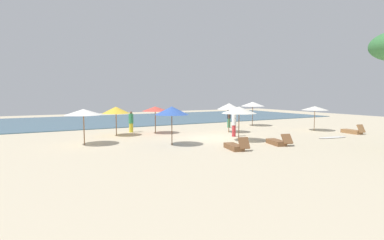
{
  "coord_description": "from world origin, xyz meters",
  "views": [
    {
      "loc": [
        -10.96,
        -17.41,
        3.07
      ],
      "look_at": [
        -0.3,
        2.16,
        1.1
      ],
      "focal_mm": 28.58,
      "sensor_mm": 36.0,
      "label": 1
    }
  ],
  "objects_px": {
    "umbrella_0": "(229,106)",
    "umbrella_4": "(239,110)",
    "umbrella_1": "(116,110)",
    "umbrella_3": "(253,104)",
    "lounger_2": "(277,142)",
    "person_1": "(234,123)",
    "lounger_1": "(235,147)",
    "surfboard": "(332,137)",
    "person_2": "(131,122)",
    "umbrella_5": "(172,111)",
    "lounger_0": "(352,131)",
    "umbrella_7": "(155,109)",
    "person_0": "(229,117)",
    "umbrella_2": "(315,108)",
    "umbrella_6": "(83,112)"
  },
  "relations": [
    {
      "from": "umbrella_3",
      "to": "lounger_1",
      "type": "xyz_separation_m",
      "value": [
        -8.75,
        -9.07,
        -1.87
      ]
    },
    {
      "from": "umbrella_1",
      "to": "umbrella_3",
      "type": "xyz_separation_m",
      "value": [
        12.98,
        0.54,
        0.19
      ]
    },
    {
      "from": "umbrella_3",
      "to": "surfboard",
      "type": "relative_size",
      "value": 0.94
    },
    {
      "from": "umbrella_5",
      "to": "umbrella_6",
      "type": "xyz_separation_m",
      "value": [
        -4.52,
        2.63,
        -0.09
      ]
    },
    {
      "from": "umbrella_3",
      "to": "umbrella_0",
      "type": "bearing_deg",
      "value": -148.44
    },
    {
      "from": "lounger_1",
      "to": "surfboard",
      "type": "distance_m",
      "value": 8.53
    },
    {
      "from": "umbrella_4",
      "to": "person_2",
      "type": "relative_size",
      "value": 1.34
    },
    {
      "from": "umbrella_6",
      "to": "surfboard",
      "type": "bearing_deg",
      "value": -18.71
    },
    {
      "from": "umbrella_0",
      "to": "person_2",
      "type": "bearing_deg",
      "value": 150.8
    },
    {
      "from": "umbrella_0",
      "to": "umbrella_1",
      "type": "distance_m",
      "value": 8.53
    },
    {
      "from": "umbrella_6",
      "to": "person_1",
      "type": "xyz_separation_m",
      "value": [
        9.89,
        -1.44,
        -1.0
      ]
    },
    {
      "from": "person_0",
      "to": "umbrella_2",
      "type": "bearing_deg",
      "value": -47.3
    },
    {
      "from": "umbrella_1",
      "to": "umbrella_4",
      "type": "distance_m",
      "value": 8.83
    },
    {
      "from": "lounger_1",
      "to": "person_0",
      "type": "distance_m",
      "value": 10.76
    },
    {
      "from": "umbrella_1",
      "to": "umbrella_5",
      "type": "xyz_separation_m",
      "value": [
        1.82,
        -5.6,
        0.19
      ]
    },
    {
      "from": "umbrella_5",
      "to": "umbrella_7",
      "type": "height_order",
      "value": "umbrella_5"
    },
    {
      "from": "person_1",
      "to": "person_2",
      "type": "xyz_separation_m",
      "value": [
        -5.68,
        5.73,
        -0.13
      ]
    },
    {
      "from": "person_2",
      "to": "surfboard",
      "type": "xyz_separation_m",
      "value": [
        11.24,
        -9.52,
        -0.79
      ]
    },
    {
      "from": "umbrella_2",
      "to": "lounger_2",
      "type": "relative_size",
      "value": 1.18
    },
    {
      "from": "umbrella_0",
      "to": "person_0",
      "type": "height_order",
      "value": "umbrella_0"
    },
    {
      "from": "umbrella_5",
      "to": "lounger_0",
      "type": "relative_size",
      "value": 1.35
    },
    {
      "from": "umbrella_3",
      "to": "umbrella_7",
      "type": "xyz_separation_m",
      "value": [
        -10.04,
        -0.71,
        -0.17
      ]
    },
    {
      "from": "person_1",
      "to": "surfboard",
      "type": "xyz_separation_m",
      "value": [
        5.56,
        -3.79,
        -0.92
      ]
    },
    {
      "from": "lounger_2",
      "to": "person_1",
      "type": "xyz_separation_m",
      "value": [
        -0.19,
        4.07,
        0.78
      ]
    },
    {
      "from": "lounger_0",
      "to": "person_1",
      "type": "relative_size",
      "value": 0.91
    },
    {
      "from": "umbrella_7",
      "to": "lounger_1",
      "type": "xyz_separation_m",
      "value": [
        1.28,
        -8.36,
        -1.71
      ]
    },
    {
      "from": "umbrella_6",
      "to": "lounger_0",
      "type": "height_order",
      "value": "umbrella_6"
    },
    {
      "from": "lounger_1",
      "to": "person_2",
      "type": "relative_size",
      "value": 1.04
    },
    {
      "from": "umbrella_0",
      "to": "lounger_1",
      "type": "height_order",
      "value": "umbrella_0"
    },
    {
      "from": "umbrella_1",
      "to": "lounger_0",
      "type": "bearing_deg",
      "value": -24.77
    },
    {
      "from": "umbrella_2",
      "to": "umbrella_5",
      "type": "relative_size",
      "value": 0.91
    },
    {
      "from": "umbrella_0",
      "to": "umbrella_4",
      "type": "height_order",
      "value": "umbrella_0"
    },
    {
      "from": "umbrella_7",
      "to": "person_0",
      "type": "height_order",
      "value": "umbrella_7"
    },
    {
      "from": "umbrella_5",
      "to": "person_2",
      "type": "xyz_separation_m",
      "value": [
        -0.32,
        6.92,
        -1.22
      ]
    },
    {
      "from": "person_2",
      "to": "person_1",
      "type": "bearing_deg",
      "value": -45.25
    },
    {
      "from": "umbrella_0",
      "to": "surfboard",
      "type": "relative_size",
      "value": 0.96
    },
    {
      "from": "lounger_2",
      "to": "umbrella_5",
      "type": "bearing_deg",
      "value": 152.64
    },
    {
      "from": "umbrella_7",
      "to": "person_1",
      "type": "xyz_separation_m",
      "value": [
        4.24,
        -4.24,
        -0.92
      ]
    },
    {
      "from": "umbrella_5",
      "to": "umbrella_3",
      "type": "bearing_deg",
      "value": 28.82
    },
    {
      "from": "umbrella_7",
      "to": "person_0",
      "type": "relative_size",
      "value": 1.08
    },
    {
      "from": "lounger_0",
      "to": "umbrella_2",
      "type": "bearing_deg",
      "value": 113.07
    },
    {
      "from": "umbrella_6",
      "to": "surfboard",
      "type": "relative_size",
      "value": 0.91
    },
    {
      "from": "umbrella_0",
      "to": "umbrella_1",
      "type": "height_order",
      "value": "umbrella_0"
    },
    {
      "from": "umbrella_1",
      "to": "person_2",
      "type": "distance_m",
      "value": 2.25
    },
    {
      "from": "surfboard",
      "to": "umbrella_5",
      "type": "bearing_deg",
      "value": 166.63
    },
    {
      "from": "lounger_0",
      "to": "umbrella_6",
      "type": "bearing_deg",
      "value": 166.66
    },
    {
      "from": "umbrella_5",
      "to": "person_1",
      "type": "height_order",
      "value": "umbrella_5"
    },
    {
      "from": "lounger_2",
      "to": "person_0",
      "type": "distance_m",
      "value": 9.33
    },
    {
      "from": "surfboard",
      "to": "umbrella_1",
      "type": "bearing_deg",
      "value": 147.25
    },
    {
      "from": "lounger_1",
      "to": "person_2",
      "type": "bearing_deg",
      "value": 105.42
    }
  ]
}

